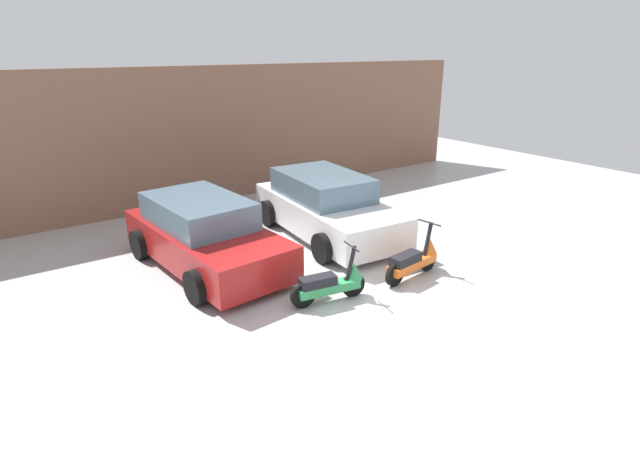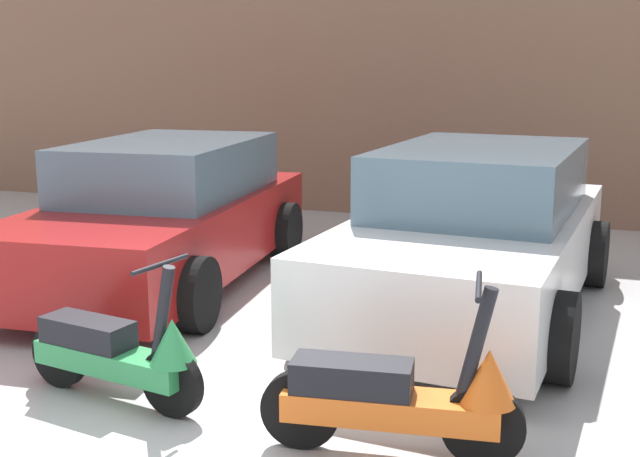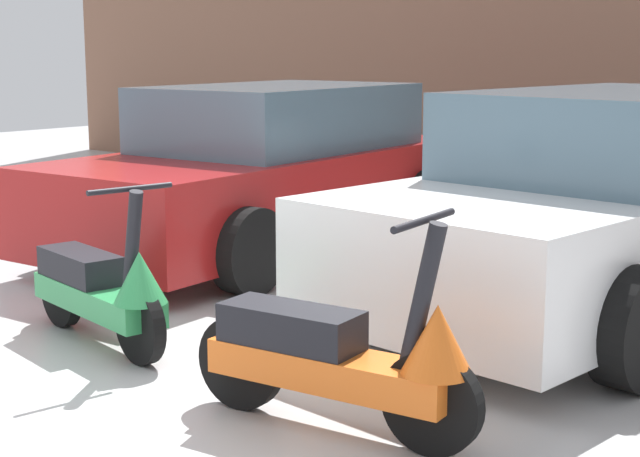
{
  "view_description": "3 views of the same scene",
  "coord_description": "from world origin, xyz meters",
  "views": [
    {
      "loc": [
        -5.23,
        -5.74,
        4.31
      ],
      "look_at": [
        0.12,
        1.85,
        0.89
      ],
      "focal_mm": 28.0,
      "sensor_mm": 36.0,
      "label": 1
    },
    {
      "loc": [
        2.38,
        -3.63,
        2.23
      ],
      "look_at": [
        0.42,
        2.08,
        0.95
      ],
      "focal_mm": 45.0,
      "sensor_mm": 36.0,
      "label": 2
    },
    {
      "loc": [
        4.12,
        -2.85,
        1.77
      ],
      "look_at": [
        0.32,
        1.69,
        0.66
      ],
      "focal_mm": 55.0,
      "sensor_mm": 36.0,
      "label": 3
    }
  ],
  "objects": [
    {
      "name": "car_rear_left",
      "position": [
        -1.69,
        3.37,
        0.68
      ],
      "size": [
        2.3,
        4.33,
        1.43
      ],
      "rotation": [
        0.0,
        0.0,
        -1.49
      ],
      "color": "maroon",
      "rests_on": "ground_plane"
    },
    {
      "name": "wall_back",
      "position": [
        0.0,
        7.62,
        1.9
      ],
      "size": [
        19.6,
        0.12,
        3.81
      ],
      "primitive_type": "cube",
      "color": "#845B47",
      "rests_on": "ground_plane"
    },
    {
      "name": "scooter_front_right",
      "position": [
        1.45,
        0.51,
        0.37
      ],
      "size": [
        1.51,
        0.55,
        1.06
      ],
      "rotation": [
        0.0,
        0.0,
        0.13
      ],
      "color": "black",
      "rests_on": "ground_plane"
    },
    {
      "name": "car_rear_center",
      "position": [
        1.42,
        3.42,
        0.7
      ],
      "size": [
        2.36,
        4.46,
        1.47
      ],
      "rotation": [
        0.0,
        0.0,
        -1.65
      ],
      "color": "white",
      "rests_on": "ground_plane"
    },
    {
      "name": "ground_plane",
      "position": [
        0.0,
        0.0,
        0.0
      ],
      "size": [
        28.0,
        28.0,
        0.0
      ],
      "primitive_type": "plane",
      "color": "#B2B2B2"
    },
    {
      "name": "scooter_front_left",
      "position": [
        -0.48,
        0.64,
        0.36
      ],
      "size": [
        1.43,
        0.57,
        1.01
      ],
      "rotation": [
        0.0,
        0.0,
        -0.17
      ],
      "color": "black",
      "rests_on": "ground_plane"
    }
  ]
}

